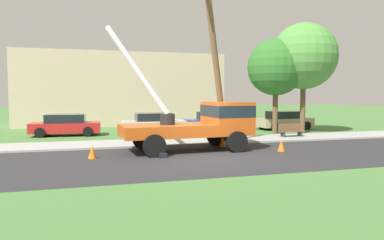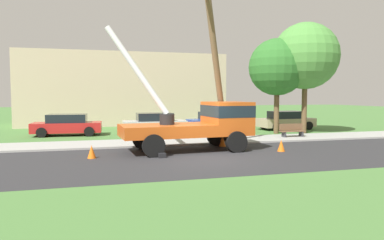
{
  "view_description": "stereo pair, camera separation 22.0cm",
  "coord_description": "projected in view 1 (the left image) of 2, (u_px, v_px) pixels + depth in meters",
  "views": [
    {
      "loc": [
        -4.83,
        -14.42,
        2.69
      ],
      "look_at": [
        0.18,
        3.23,
        1.4
      ],
      "focal_mm": 33.43,
      "sensor_mm": 36.0,
      "label": 1
    },
    {
      "loc": [
        -4.62,
        -14.48,
        2.69
      ],
      "look_at": [
        0.18,
        3.23,
        1.4
      ],
      "focal_mm": 33.43,
      "sensor_mm": 36.0,
      "label": 2
    }
  ],
  "objects": [
    {
      "name": "traffic_cone_curbside",
      "position": [
        222.0,
        141.0,
        18.71
      ],
      "size": [
        0.36,
        0.36,
        0.56
      ],
      "primitive_type": "cone",
      "color": "orange",
      "rests_on": "ground"
    },
    {
      "name": "parked_sedan_tan",
      "position": [
        284.0,
        120.0,
        28.0
      ],
      "size": [
        4.53,
        2.24,
        1.42
      ],
      "color": "tan",
      "rests_on": "ground"
    },
    {
      "name": "leaning_utility_pole",
      "position": [
        216.0,
        61.0,
        18.49
      ],
      "size": [
        2.52,
        2.56,
        8.7
      ],
      "color": "brown",
      "rests_on": "ground"
    },
    {
      "name": "parked_sedan_red",
      "position": [
        66.0,
        125.0,
        23.58
      ],
      "size": [
        4.49,
        2.18,
        1.42
      ],
      "color": "#B21E1E",
      "rests_on": "ground"
    },
    {
      "name": "roadside_tree_far",
      "position": [
        304.0,
        56.0,
        24.74
      ],
      "size": [
        4.59,
        4.59,
        7.67
      ],
      "color": "brown",
      "rests_on": "ground"
    },
    {
      "name": "traffic_cone_behind",
      "position": [
        92.0,
        152.0,
        15.11
      ],
      "size": [
        0.36,
        0.36,
        0.56
      ],
      "primitive_type": "cone",
      "color": "orange",
      "rests_on": "ground"
    },
    {
      "name": "parked_sedan_silver",
      "position": [
        153.0,
        123.0,
        25.25
      ],
      "size": [
        4.41,
        2.03,
        1.42
      ],
      "color": "#B7B7BF",
      "rests_on": "ground"
    },
    {
      "name": "sidewalk_strip",
      "position": [
        180.0,
        142.0,
        20.28
      ],
      "size": [
        80.0,
        2.97,
        0.1
      ],
      "primitive_type": "cube",
      "color": "#9E9E99",
      "rests_on": "ground"
    },
    {
      "name": "roadside_tree_near",
      "position": [
        276.0,
        67.0,
        24.74
      ],
      "size": [
        3.94,
        3.94,
        6.59
      ],
      "color": "brown",
      "rests_on": "ground"
    },
    {
      "name": "traffic_cone_ahead",
      "position": [
        281.0,
        145.0,
        17.09
      ],
      "size": [
        0.36,
        0.36,
        0.56
      ],
      "primitive_type": "cone",
      "color": "orange",
      "rests_on": "ground"
    },
    {
      "name": "ground_plane",
      "position": [
        158.0,
        131.0,
        26.86
      ],
      "size": [
        120.0,
        120.0,
        0.0
      ],
      "primitive_type": "plane",
      "color": "#477538"
    },
    {
      "name": "lowrise_building_backdrop",
      "position": [
        122.0,
        89.0,
        33.18
      ],
      "size": [
        18.0,
        6.0,
        6.4
      ],
      "primitive_type": "cube",
      "color": "#C6B293",
      "rests_on": "ground"
    },
    {
      "name": "utility_truck",
      "position": [
        203.0,
        121.0,
        17.41
      ],
      "size": [
        6.92,
        3.21,
        5.98
      ],
      "color": "#C65119",
      "rests_on": "ground"
    },
    {
      "name": "parked_sedan_blue",
      "position": [
        216.0,
        121.0,
        26.93
      ],
      "size": [
        4.55,
        2.28,
        1.42
      ],
      "color": "#263F99",
      "rests_on": "ground"
    },
    {
      "name": "park_bench",
      "position": [
        291.0,
        131.0,
        22.27
      ],
      "size": [
        1.6,
        0.45,
        0.9
      ],
      "color": "brown",
      "rests_on": "ground"
    },
    {
      "name": "road_asphalt",
      "position": [
        209.0,
        158.0,
        15.34
      ],
      "size": [
        80.0,
        7.34,
        0.01
      ],
      "primitive_type": "cube",
      "color": "#2B2B2D",
      "rests_on": "ground"
    }
  ]
}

